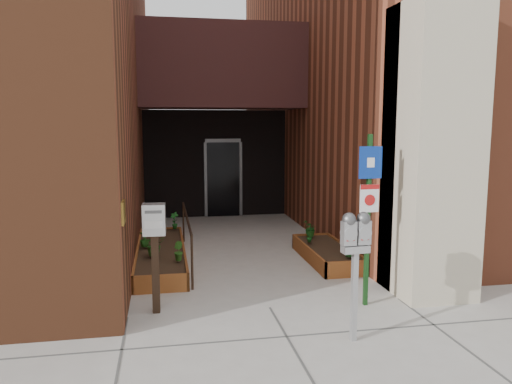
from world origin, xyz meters
TOP-DOWN VIEW (x-y plane):
  - ground at (0.00, 0.00)m, footprint 80.00×80.00m
  - architecture at (-0.18, 6.89)m, footprint 20.00×14.60m
  - planter_left at (-1.55, 2.70)m, footprint 0.90×3.60m
  - planter_right at (1.60, 2.20)m, footprint 0.80×2.20m
  - handrail at (-1.05, 2.65)m, footprint 0.04×3.34m
  - parking_meter at (0.78, -1.25)m, footprint 0.36×0.18m
  - sign_post at (1.40, -0.15)m, footprint 0.34×0.09m
  - payment_dropbox at (-1.60, 0.13)m, footprint 0.32×0.25m
  - shrub_left_a at (-1.65, 2.08)m, footprint 0.44×0.44m
  - shrub_left_b at (-1.25, 1.69)m, footprint 0.24×0.24m
  - shrub_left_c at (-1.85, 2.77)m, footprint 0.22×0.22m
  - shrub_left_d at (-1.25, 4.30)m, footprint 0.28×0.28m
  - shrub_right_a at (1.74, 1.39)m, footprint 0.23×0.23m
  - shrub_right_b at (1.35, 2.53)m, footprint 0.19×0.19m
  - shrub_right_c at (1.50, 3.00)m, footprint 0.42×0.42m

SIDE VIEW (x-z plane):
  - ground at x=0.00m, z-range 0.00..0.00m
  - planter_left at x=-1.55m, z-range -0.02..0.28m
  - planter_right at x=1.60m, z-range -0.02..0.28m
  - shrub_left_c at x=-1.85m, z-range 0.30..0.62m
  - shrub_left_b at x=-1.25m, z-range 0.30..0.63m
  - shrub_right_c at x=1.50m, z-range 0.30..0.63m
  - shrub_right_a at x=1.74m, z-range 0.30..0.63m
  - shrub_right_b at x=1.35m, z-range 0.30..0.64m
  - shrub_left_d at x=-1.25m, z-range 0.30..0.68m
  - shrub_left_a at x=-1.65m, z-range 0.30..0.71m
  - handrail at x=-1.05m, z-range 0.30..1.20m
  - payment_dropbox at x=-1.60m, z-range 0.34..1.89m
  - parking_meter at x=0.78m, z-range 0.44..2.04m
  - sign_post at x=1.40m, z-range 0.29..2.78m
  - architecture at x=-0.18m, z-range -0.02..9.98m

